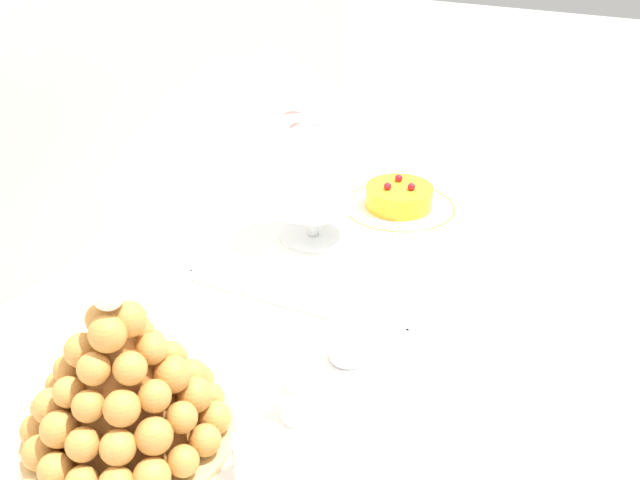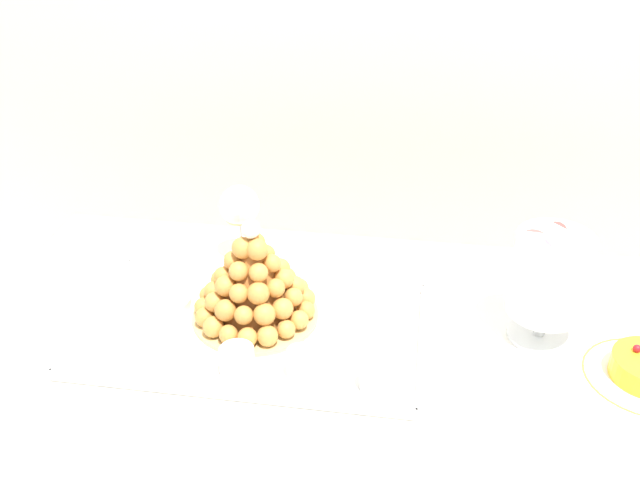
{
  "view_description": "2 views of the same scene",
  "coord_description": "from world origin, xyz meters",
  "px_view_note": "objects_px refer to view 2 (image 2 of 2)",
  "views": [
    {
      "loc": [
        -0.64,
        -0.4,
        1.34
      ],
      "look_at": [
        0.07,
        -0.06,
        0.9
      ],
      "focal_mm": 41.69,
      "sensor_mm": 36.0,
      "label": 1
    },
    {
      "loc": [
        0.11,
        -0.99,
        1.54
      ],
      "look_at": [
        -0.04,
        0.01,
        0.95
      ],
      "focal_mm": 40.21,
      "sensor_mm": 36.0,
      "label": 2
    }
  ],
  "objects_px": {
    "dessert_cup_mid_right": "(301,366)",
    "macaron_goblet": "(550,276)",
    "serving_tray": "(253,332)",
    "croquembouche": "(254,283)",
    "wine_glass": "(239,208)",
    "creme_brulee_ramekin": "(164,302)",
    "dessert_cup_mid_left": "(169,351)",
    "dessert_cup_left": "(104,351)",
    "dessert_cup_right": "(375,378)",
    "dessert_cup_centre": "(237,363)"
  },
  "relations": [
    {
      "from": "dessert_cup_mid_right",
      "to": "macaron_goblet",
      "type": "distance_m",
      "value": 0.45
    },
    {
      "from": "dessert_cup_mid_right",
      "to": "macaron_goblet",
      "type": "bearing_deg",
      "value": 24.53
    },
    {
      "from": "macaron_goblet",
      "to": "serving_tray",
      "type": "bearing_deg",
      "value": -171.8
    },
    {
      "from": "croquembouche",
      "to": "wine_glass",
      "type": "height_order",
      "value": "croquembouche"
    },
    {
      "from": "serving_tray",
      "to": "macaron_goblet",
      "type": "bearing_deg",
      "value": 8.2
    },
    {
      "from": "creme_brulee_ramekin",
      "to": "dessert_cup_mid_left",
      "type": "bearing_deg",
      "value": -67.46
    },
    {
      "from": "serving_tray",
      "to": "macaron_goblet",
      "type": "xyz_separation_m",
      "value": [
        0.51,
        0.07,
        0.13
      ]
    },
    {
      "from": "dessert_cup_left",
      "to": "dessert_cup_right",
      "type": "height_order",
      "value": "dessert_cup_left"
    },
    {
      "from": "dessert_cup_centre",
      "to": "dessert_cup_left",
      "type": "bearing_deg",
      "value": 179.68
    },
    {
      "from": "dessert_cup_centre",
      "to": "dessert_cup_mid_right",
      "type": "xyz_separation_m",
      "value": [
        0.11,
        0.01,
        -0.0
      ]
    },
    {
      "from": "dessert_cup_mid_right",
      "to": "wine_glass",
      "type": "height_order",
      "value": "wine_glass"
    },
    {
      "from": "dessert_cup_right",
      "to": "dessert_cup_mid_left",
      "type": "bearing_deg",
      "value": 178.01
    },
    {
      "from": "croquembouche",
      "to": "dessert_cup_left",
      "type": "distance_m",
      "value": 0.28
    },
    {
      "from": "serving_tray",
      "to": "dessert_cup_mid_right",
      "type": "height_order",
      "value": "dessert_cup_mid_right"
    },
    {
      "from": "dessert_cup_left",
      "to": "macaron_goblet",
      "type": "xyz_separation_m",
      "value": [
        0.74,
        0.19,
        0.1
      ]
    },
    {
      "from": "croquembouche",
      "to": "dessert_cup_left",
      "type": "xyz_separation_m",
      "value": [
        -0.22,
        -0.16,
        -0.05
      ]
    },
    {
      "from": "dessert_cup_mid_left",
      "to": "dessert_cup_right",
      "type": "xyz_separation_m",
      "value": [
        0.35,
        -0.01,
        -0.0
      ]
    },
    {
      "from": "creme_brulee_ramekin",
      "to": "macaron_goblet",
      "type": "xyz_separation_m",
      "value": [
        0.69,
        0.03,
        0.11
      ]
    },
    {
      "from": "dessert_cup_centre",
      "to": "dessert_cup_mid_right",
      "type": "relative_size",
      "value": 1.04
    },
    {
      "from": "dessert_cup_mid_left",
      "to": "dessert_cup_centre",
      "type": "bearing_deg",
      "value": -7.02
    },
    {
      "from": "creme_brulee_ramekin",
      "to": "dessert_cup_left",
      "type": "bearing_deg",
      "value": -106.01
    },
    {
      "from": "croquembouche",
      "to": "wine_glass",
      "type": "bearing_deg",
      "value": 110.42
    },
    {
      "from": "dessert_cup_centre",
      "to": "creme_brulee_ramekin",
      "type": "relative_size",
      "value": 0.57
    },
    {
      "from": "dessert_cup_left",
      "to": "creme_brulee_ramekin",
      "type": "xyz_separation_m",
      "value": [
        0.05,
        0.16,
        -0.01
      ]
    },
    {
      "from": "croquembouche",
      "to": "dessert_cup_centre",
      "type": "xyz_separation_m",
      "value": [
        0.01,
        -0.16,
        -0.05
      ]
    },
    {
      "from": "serving_tray",
      "to": "dessert_cup_centre",
      "type": "relative_size",
      "value": 10.65
    },
    {
      "from": "dessert_cup_right",
      "to": "creme_brulee_ramekin",
      "type": "height_order",
      "value": "dessert_cup_right"
    },
    {
      "from": "dessert_cup_mid_right",
      "to": "macaron_goblet",
      "type": "xyz_separation_m",
      "value": [
        0.4,
        0.18,
        0.1
      ]
    },
    {
      "from": "serving_tray",
      "to": "dessert_cup_right",
      "type": "height_order",
      "value": "dessert_cup_right"
    },
    {
      "from": "dessert_cup_left",
      "to": "dessert_cup_right",
      "type": "relative_size",
      "value": 1.02
    },
    {
      "from": "creme_brulee_ramekin",
      "to": "wine_glass",
      "type": "bearing_deg",
      "value": 64.19
    },
    {
      "from": "creme_brulee_ramekin",
      "to": "wine_glass",
      "type": "distance_m",
      "value": 0.25
    },
    {
      "from": "dessert_cup_left",
      "to": "dessert_cup_centre",
      "type": "distance_m",
      "value": 0.23
    },
    {
      "from": "dessert_cup_mid_right",
      "to": "dessert_cup_mid_left",
      "type": "bearing_deg",
      "value": 178.83
    },
    {
      "from": "serving_tray",
      "to": "dessert_cup_right",
      "type": "distance_m",
      "value": 0.26
    },
    {
      "from": "dessert_cup_mid_left",
      "to": "wine_glass",
      "type": "xyz_separation_m",
      "value": [
        0.04,
        0.36,
        0.09
      ]
    },
    {
      "from": "dessert_cup_right",
      "to": "macaron_goblet",
      "type": "relative_size",
      "value": 0.22
    },
    {
      "from": "serving_tray",
      "to": "dessert_cup_right",
      "type": "bearing_deg",
      "value": -26.85
    },
    {
      "from": "serving_tray",
      "to": "creme_brulee_ramekin",
      "type": "relative_size",
      "value": 6.03
    },
    {
      "from": "croquembouche",
      "to": "creme_brulee_ramekin",
      "type": "relative_size",
      "value": 2.31
    },
    {
      "from": "dessert_cup_right",
      "to": "dessert_cup_left",
      "type": "bearing_deg",
      "value": -179.79
    },
    {
      "from": "serving_tray",
      "to": "dessert_cup_centre",
      "type": "height_order",
      "value": "dessert_cup_centre"
    },
    {
      "from": "dessert_cup_left",
      "to": "dessert_cup_mid_left",
      "type": "xyz_separation_m",
      "value": [
        0.11,
        0.01,
        0.0
      ]
    },
    {
      "from": "wine_glass",
      "to": "dessert_cup_mid_right",
      "type": "bearing_deg",
      "value": -61.99
    },
    {
      "from": "croquembouche",
      "to": "macaron_goblet",
      "type": "xyz_separation_m",
      "value": [
        0.52,
        0.03,
        0.05
      ]
    },
    {
      "from": "macaron_goblet",
      "to": "croquembouche",
      "type": "bearing_deg",
      "value": -176.58
    },
    {
      "from": "croquembouche",
      "to": "dessert_cup_mid_right",
      "type": "xyz_separation_m",
      "value": [
        0.11,
        -0.15,
        -0.05
      ]
    },
    {
      "from": "dessert_cup_left",
      "to": "creme_brulee_ramekin",
      "type": "height_order",
      "value": "dessert_cup_left"
    },
    {
      "from": "wine_glass",
      "to": "dessert_cup_centre",
      "type": "bearing_deg",
      "value": -76.92
    },
    {
      "from": "dessert_cup_left",
      "to": "dessert_cup_mid_left",
      "type": "height_order",
      "value": "dessert_cup_mid_left"
    }
  ]
}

